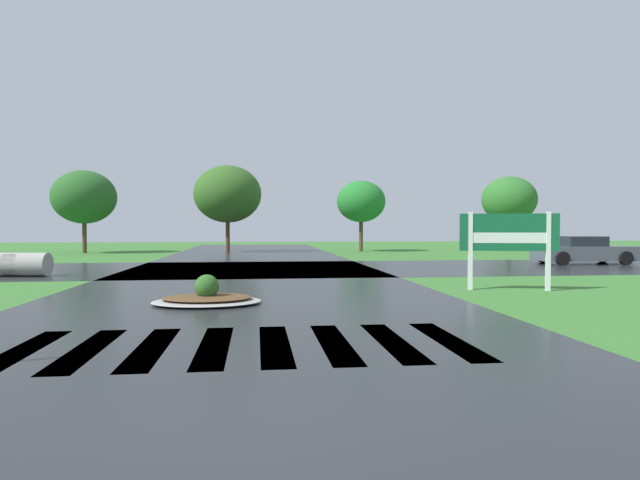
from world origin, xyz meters
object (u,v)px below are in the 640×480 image
at_px(car_silver_hatch, 583,251).
at_px(drainage_pipe_stack, 13,265).
at_px(estate_billboard, 509,237).
at_px(median_island, 207,298).

relative_size(car_silver_hatch, drainage_pipe_stack, 1.78).
bearing_deg(car_silver_hatch, estate_billboard, -128.50).
bearing_deg(drainage_pipe_stack, car_silver_hatch, 8.85).
bearing_deg(drainage_pipe_stack, median_island, -46.51).
xyz_separation_m(estate_billboard, drainage_pipe_stack, (-15.62, 6.11, -1.07)).
height_order(estate_billboard, median_island, estate_billboard).
xyz_separation_m(estate_billboard, median_island, (-8.13, -1.79, -1.36)).
relative_size(median_island, car_silver_hatch, 0.55).
height_order(car_silver_hatch, drainage_pipe_stack, car_silver_hatch).
bearing_deg(estate_billboard, car_silver_hatch, -116.35).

